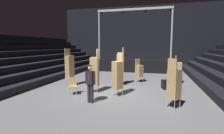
{
  "coord_description": "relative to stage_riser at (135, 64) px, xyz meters",
  "views": [
    {
      "loc": [
        2.33,
        -9.07,
        2.65
      ],
      "look_at": [
        -0.25,
        0.71,
        1.4
      ],
      "focal_mm": 27.54,
      "sensor_mm": 36.0,
      "label": 1
    }
  ],
  "objects": [
    {
      "name": "chair_stack_mid_right",
      "position": [
        1.08,
        -5.81,
        0.15
      ],
      "size": [
        0.62,
        0.62,
        1.71
      ],
      "rotation": [
        0.0,
        0.0,
        4.04
      ],
      "color": "#B2B5BA",
      "rests_on": "ground_plane"
    },
    {
      "name": "chair_stack_mid_left",
      "position": [
        -3.25,
        -8.16,
        0.53
      ],
      "size": [
        0.58,
        0.58,
        2.48
      ],
      "rotation": [
        0.0,
        0.0,
        4.32
      ],
      "color": "#B2B5BA",
      "rests_on": "ground_plane"
    },
    {
      "name": "arena_end_wall",
      "position": [
        0.0,
        5.75,
        3.3
      ],
      "size": [
        22.0,
        0.3,
        8.0
      ],
      "primitive_type": "cube",
      "color": "black",
      "rests_on": "ground_plane"
    },
    {
      "name": "chair_stack_rear_right",
      "position": [
        -1.09,
        -9.22,
        0.53
      ],
      "size": [
        0.48,
        0.48,
        2.48
      ],
      "rotation": [
        0.0,
        0.0,
        1.66
      ],
      "color": "#B2B5BA",
      "rests_on": "ground_plane"
    },
    {
      "name": "chair_stack_mid_centre",
      "position": [
        -0.08,
        -7.11,
        0.57
      ],
      "size": [
        0.57,
        0.57,
        2.56
      ],
      "rotation": [
        0.0,
        0.0,
        1.93
      ],
      "color": "#B2B5BA",
      "rests_on": "ground_plane"
    },
    {
      "name": "stage_riser",
      "position": [
        0.0,
        0.0,
        0.0
      ],
      "size": [
        7.64,
        2.94,
        6.26
      ],
      "color": "black",
      "rests_on": "ground_plane"
    },
    {
      "name": "loose_chair_near_man",
      "position": [
        -2.09,
        -9.96,
        -0.17
      ],
      "size": [
        0.59,
        0.59,
        0.95
      ],
      "rotation": [
        0.0,
        0.0,
        3.59
      ],
      "color": "#B2B5BA",
      "rests_on": "ground_plane"
    },
    {
      "name": "man_with_tie",
      "position": [
        -0.63,
        -11.04,
        0.31
      ],
      "size": [
        0.57,
        0.34,
        1.79
      ],
      "rotation": [
        0.0,
        0.0,
        2.85
      ],
      "color": "black",
      "rests_on": "ground_plane"
    },
    {
      "name": "chair_stack_rear_left",
      "position": [
        3.06,
        -10.76,
        0.36
      ],
      "size": [
        0.62,
        0.62,
        2.14
      ],
      "rotation": [
        0.0,
        0.0,
        5.6
      ],
      "color": "#B2B5BA",
      "rests_on": "ground_plane"
    },
    {
      "name": "equipment_road_case",
      "position": [
        3.12,
        -7.35,
        -0.44
      ],
      "size": [
        1.03,
        0.82,
        0.54
      ],
      "primitive_type": "cube",
      "rotation": [
        0.0,
        0.0,
        0.27
      ],
      "color": "black",
      "rests_on": "ground_plane"
    },
    {
      "name": "bleacher_bank_left",
      "position": [
        -8.0,
        -8.25,
        1.1
      ],
      "size": [
        6.0,
        24.0,
        3.6
      ],
      "rotation": [
        0.0,
        0.0,
        1.57
      ],
      "color": "black",
      "rests_on": "ground_plane"
    },
    {
      "name": "chair_stack_front_right",
      "position": [
        3.78,
        -5.56,
        0.28
      ],
      "size": [
        0.46,
        0.46,
        1.96
      ],
      "rotation": [
        0.0,
        0.0,
        4.68
      ],
      "color": "#B2B5BA",
      "rests_on": "ground_plane"
    },
    {
      "name": "chair_stack_front_left",
      "position": [
        0.33,
        -9.59,
        0.45
      ],
      "size": [
        0.61,
        0.61,
        2.31
      ],
      "rotation": [
        0.0,
        0.0,
        2.51
      ],
      "color": "#B2B5BA",
      "rests_on": "ground_plane"
    },
    {
      "name": "ground_plane",
      "position": [
        0.0,
        -9.25,
        -0.75
      ],
      "size": [
        22.0,
        30.0,
        0.1
      ],
      "primitive_type": "cube",
      "color": "slate"
    }
  ]
}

